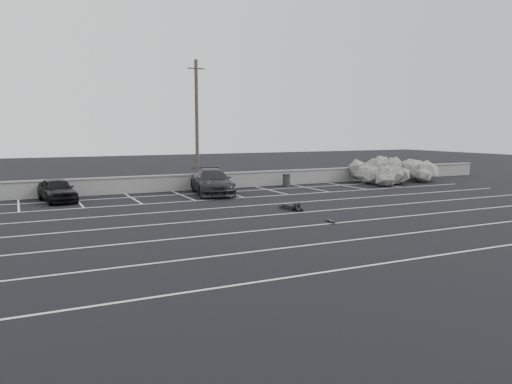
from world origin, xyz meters
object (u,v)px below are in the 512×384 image
car_left (57,190)px  trash_bin (286,180)px  car_right (212,182)px  person (289,205)px  skateboard (331,221)px  utility_pole (197,125)px  riprap_pile (390,174)px

car_left → trash_bin: (14.99, 0.83, -0.20)m
car_right → person: 7.30m
car_left → skateboard: car_left is taller
utility_pole → riprap_pile: bearing=-6.6°
car_left → skateboard: 15.53m
riprap_pile → person: (-12.80, -7.33, -0.43)m
car_right → skateboard: size_ratio=7.08×
car_left → riprap_pile: (23.11, -0.49, -0.01)m
car_left → skateboard: bearing=-58.0°
car_left → car_right: bearing=-13.2°
trash_bin → skateboard: (-4.85, -12.59, -0.39)m
car_right → trash_bin: (6.11, 1.52, -0.31)m
trash_bin → riprap_pile: size_ratio=0.13×
utility_pole → riprap_pile: size_ratio=1.21×
person → skateboard: 3.94m
riprap_pile → person: bearing=-150.2°
utility_pole → riprap_pile: 15.05m
trash_bin → skateboard: trash_bin is taller
car_left → person: size_ratio=1.78×
person → utility_pole: bearing=99.0°
car_left → person: bearing=-46.0°
car_left → trash_bin: car_left is taller
car_left → utility_pole: 9.38m
car_right → person: (1.43, -7.13, -0.56)m
trash_bin → car_left: bearing=-176.8°
trash_bin → riprap_pile: riprap_pile is taller
riprap_pile → car_right: bearing=-179.2°
car_right → person: bearing=-68.0°
utility_pole → skateboard: size_ratio=11.14×
car_right → skateboard: (1.27, -11.06, -0.70)m
utility_pole → trash_bin: 7.43m
utility_pole → riprap_pile: (14.52, -1.69, -3.58)m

